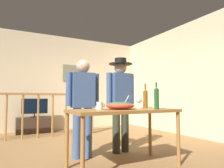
# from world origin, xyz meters

# --- Properties ---
(ground_plane) EXTENTS (7.42, 7.42, 0.00)m
(ground_plane) POSITION_xyz_m (0.00, 0.00, 0.00)
(ground_plane) COLOR olive
(back_wall) EXTENTS (4.93, 0.10, 2.82)m
(back_wall) POSITION_xyz_m (0.00, 2.85, 1.41)
(back_wall) COLOR beige
(back_wall) RESTS_ON ground_plane
(side_wall_right) EXTENTS (0.10, 4.28, 2.82)m
(side_wall_right) POSITION_xyz_m (2.47, 0.86, 1.41)
(side_wall_right) COLOR beige
(side_wall_right) RESTS_ON ground_plane
(framed_picture) EXTENTS (0.69, 0.03, 0.50)m
(framed_picture) POSITION_xyz_m (0.30, 2.79, 1.71)
(framed_picture) COLOR #75765A
(stair_railing) EXTENTS (2.76, 0.10, 1.10)m
(stair_railing) POSITION_xyz_m (-0.50, 1.72, 0.65)
(stair_railing) COLOR #9E6B33
(stair_railing) RESTS_ON ground_plane
(tv_console) EXTENTS (0.90, 0.40, 0.41)m
(tv_console) POSITION_xyz_m (-0.87, 2.50, 0.21)
(tv_console) COLOR #38281E
(tv_console) RESTS_ON ground_plane
(flat_screen_tv) EXTENTS (0.66, 0.12, 0.50)m
(flat_screen_tv) POSITION_xyz_m (-0.87, 2.47, 0.71)
(flat_screen_tv) COLOR black
(flat_screen_tv) RESTS_ON tv_console
(serving_table) EXTENTS (1.47, 0.70, 0.77)m
(serving_table) POSITION_xyz_m (-0.15, -0.96, 0.70)
(serving_table) COLOR #9E6B33
(serving_table) RESTS_ON ground_plane
(salad_bowl) EXTENTS (0.39, 0.39, 0.20)m
(salad_bowl) POSITION_xyz_m (-0.20, -0.95, 0.83)
(salad_bowl) COLOR #CC3D2D
(salad_bowl) RESTS_ON serving_table
(wine_glass) EXTENTS (0.09, 0.09, 0.18)m
(wine_glass) POSITION_xyz_m (0.18, -0.86, 0.89)
(wine_glass) COLOR silver
(wine_glass) RESTS_ON serving_table
(wine_bottle_green) EXTENTS (0.07, 0.07, 0.37)m
(wine_bottle_green) POSITION_xyz_m (0.25, -1.18, 0.93)
(wine_bottle_green) COLOR #1E5628
(wine_bottle_green) RESTS_ON serving_table
(wine_bottle_amber) EXTENTS (0.07, 0.07, 0.37)m
(wine_bottle_amber) POSITION_xyz_m (0.31, -0.85, 0.93)
(wine_bottle_amber) COLOR brown
(wine_bottle_amber) RESTS_ON serving_table
(mug_white) EXTENTS (0.12, 0.08, 0.10)m
(mug_white) POSITION_xyz_m (-0.49, -0.92, 0.83)
(mug_white) COLOR white
(mug_white) RESTS_ON serving_table
(person_standing_left) EXTENTS (0.54, 0.24, 1.54)m
(person_standing_left) POSITION_xyz_m (-0.50, -0.29, 0.89)
(person_standing_left) COLOR #3D5684
(person_standing_left) RESTS_ON ground_plane
(person_standing_right) EXTENTS (0.55, 0.42, 1.63)m
(person_standing_right) POSITION_xyz_m (0.19, -0.29, 0.96)
(person_standing_right) COLOR #2D3323
(person_standing_right) RESTS_ON ground_plane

